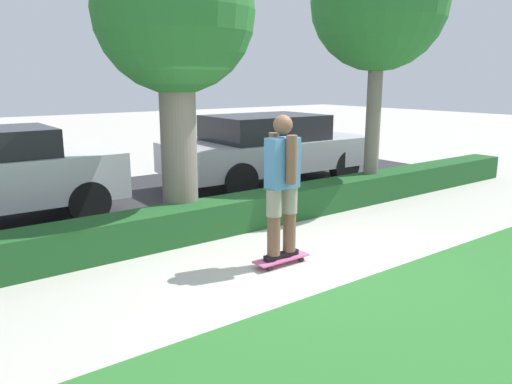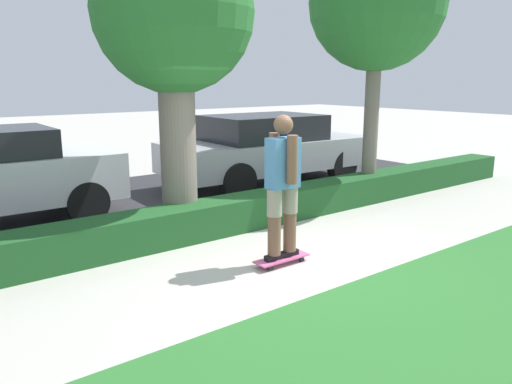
% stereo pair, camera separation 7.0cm
% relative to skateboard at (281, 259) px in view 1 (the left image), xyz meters
% --- Properties ---
extents(ground_plane, '(60.00, 60.00, 0.00)m').
position_rel_skateboard_xyz_m(ground_plane, '(0.12, 0.04, -0.07)').
color(ground_plane, '#BCB7AD').
extents(street_asphalt, '(15.53, 5.00, 0.01)m').
position_rel_skateboard_xyz_m(street_asphalt, '(0.12, 4.24, -0.07)').
color(street_asphalt, '#2D2D30').
rests_on(street_asphalt, ground_plane).
extents(hedge_row, '(15.53, 0.60, 0.51)m').
position_rel_skateboard_xyz_m(hedge_row, '(0.12, 1.64, 0.18)').
color(hedge_row, '#1E5123').
rests_on(hedge_row, ground_plane).
extents(skateboard, '(0.77, 0.24, 0.09)m').
position_rel_skateboard_xyz_m(skateboard, '(0.00, 0.00, 0.00)').
color(skateboard, '#DB5B93').
rests_on(skateboard, ground_plane).
extents(skater_person, '(0.52, 0.47, 1.83)m').
position_rel_skateboard_xyz_m(skater_person, '(0.00, -0.00, 0.99)').
color(skater_person, black).
rests_on(skater_person, skateboard).
extents(tree_mid, '(2.33, 2.33, 4.44)m').
position_rel_skateboard_xyz_m(tree_mid, '(-0.35, 2.02, 3.09)').
color(tree_mid, '#70665B').
rests_on(tree_mid, ground_plane).
extents(tree_far, '(2.53, 2.53, 5.00)m').
position_rel_skateboard_xyz_m(tree_far, '(3.76, 1.77, 3.63)').
color(tree_far, '#70665B').
rests_on(tree_far, ground_plane).
extents(parked_car_middle, '(4.79, 2.12, 1.56)m').
position_rel_skateboard_xyz_m(parked_car_middle, '(2.99, 4.07, 0.76)').
color(parked_car_middle, '#B7B7BC').
rests_on(parked_car_middle, ground_plane).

